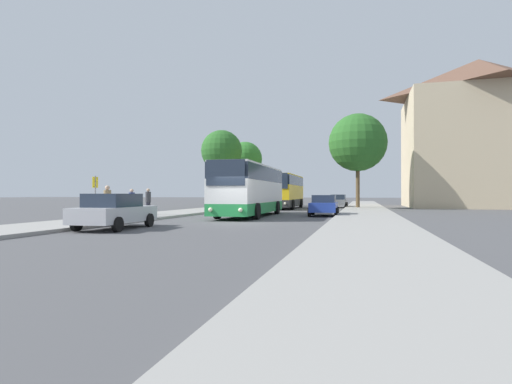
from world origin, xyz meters
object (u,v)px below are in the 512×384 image
(tree_left_far, at_px, (222,151))
(tree_left_near, at_px, (245,159))
(bus_front, at_px, (250,189))
(parked_car_right_far, at_px, (338,201))
(parked_car_right_near, at_px, (324,205))
(bus_stop_sign, at_px, (95,192))
(pedestrian_waiting_far, at_px, (132,203))
(pedestrian_walking_back, at_px, (107,203))
(bus_middle, at_px, (285,191))
(pedestrian_waiting_near, at_px, (148,201))
(tree_right_near, at_px, (358,143))
(parked_car_left_curb, at_px, (115,211))

(tree_left_far, bearing_deg, tree_left_near, 85.06)
(bus_front, distance_m, parked_car_right_far, 19.84)
(parked_car_right_near, bearing_deg, parked_car_right_far, -91.18)
(bus_stop_sign, height_order, pedestrian_waiting_far, bus_stop_sign)
(bus_stop_sign, height_order, tree_left_far, tree_left_far)
(pedestrian_waiting_far, distance_m, pedestrian_walking_back, 4.39)
(pedestrian_waiting_far, bearing_deg, tree_left_far, -9.04)
(bus_front, distance_m, bus_stop_sign, 10.12)
(bus_middle, relative_size, tree_left_near, 1.31)
(bus_middle, xyz_separation_m, pedestrian_waiting_near, (-6.02, -17.32, -0.82))
(pedestrian_waiting_far, bearing_deg, bus_front, -64.91)
(pedestrian_waiting_far, bearing_deg, tree_left_near, -11.25)
(parked_car_right_far, xyz_separation_m, pedestrian_waiting_far, (-11.10, -23.96, 0.24))
(pedestrian_waiting_near, relative_size, pedestrian_walking_back, 0.97)
(tree_left_near, distance_m, tree_right_near, 14.78)
(bus_middle, distance_m, tree_left_far, 8.29)
(parked_car_right_far, height_order, tree_left_far, tree_left_far)
(tree_left_near, height_order, tree_left_far, tree_left_far)
(bus_stop_sign, bearing_deg, pedestrian_waiting_far, 80.14)
(tree_left_far, height_order, tree_right_near, tree_right_near)
(parked_car_right_far, distance_m, tree_left_far, 14.16)
(pedestrian_waiting_near, xyz_separation_m, pedestrian_waiting_far, (0.12, -2.15, -0.03))
(bus_stop_sign, height_order, pedestrian_waiting_near, bus_stop_sign)
(parked_car_right_far, height_order, pedestrian_walking_back, pedestrian_walking_back)
(bus_middle, height_order, bus_stop_sign, bus_middle)
(parked_car_right_near, distance_m, tree_left_far, 18.60)
(parked_car_right_near, bearing_deg, pedestrian_walking_back, 46.36)
(bus_front, height_order, parked_car_right_far, bus_front)
(bus_stop_sign, height_order, tree_left_near, tree_left_near)
(parked_car_right_far, distance_m, pedestrian_waiting_far, 26.40)
(parked_car_left_curb, bearing_deg, tree_right_near, 66.87)
(pedestrian_waiting_near, xyz_separation_m, tree_left_far, (-1.02, 17.24, 5.19))
(tree_right_near, bearing_deg, pedestrian_waiting_near, -125.08)
(bus_middle, xyz_separation_m, parked_car_right_near, (5.16, -13.00, -1.10))
(parked_car_left_curb, relative_size, bus_stop_sign, 1.88)
(parked_car_left_curb, height_order, pedestrian_waiting_near, pedestrian_waiting_near)
(parked_car_left_curb, bearing_deg, bus_stop_sign, 132.87)
(bus_middle, height_order, pedestrian_waiting_far, bus_middle)
(parked_car_right_near, bearing_deg, tree_left_far, -47.70)
(pedestrian_waiting_far, relative_size, pedestrian_walking_back, 0.93)
(bus_front, height_order, parked_car_right_near, bus_front)
(pedestrian_waiting_near, xyz_separation_m, tree_left_near, (-0.41, 24.31, 4.90))
(tree_left_near, relative_size, tree_left_far, 0.95)
(tree_left_far, bearing_deg, bus_stop_sign, -88.32)
(bus_middle, relative_size, parked_car_right_far, 2.63)
(parked_car_left_curb, height_order, bus_stop_sign, bus_stop_sign)
(bus_front, bearing_deg, parked_car_left_curb, -106.66)
(bus_front, relative_size, pedestrian_walking_back, 6.19)
(bus_stop_sign, bearing_deg, parked_car_right_near, 38.80)
(bus_middle, distance_m, bus_stop_sign, 23.19)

